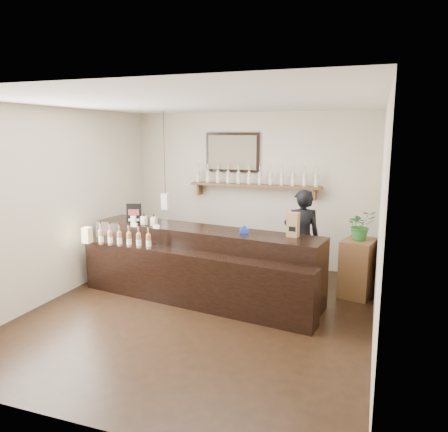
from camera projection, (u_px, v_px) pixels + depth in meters
ground at (200, 313)px, 5.99m from camera, size 5.00×5.00×0.00m
room_shell at (198, 190)px, 5.67m from camera, size 5.00×5.00×5.00m
back_wall_decor at (241, 171)px, 7.91m from camera, size 2.66×0.96×1.69m
counter at (199, 266)px, 6.50m from camera, size 3.72×1.51×1.20m
promo_sign at (134, 214)px, 6.80m from camera, size 0.23×0.10×0.33m
paper_bag at (293, 225)px, 5.96m from camera, size 0.17×0.14×0.34m
tape_dispenser at (244, 230)px, 6.21m from camera, size 0.13×0.09×0.11m
side_cabinet at (358, 268)px, 6.57m from camera, size 0.57×0.68×0.87m
potted_plant at (361, 225)px, 6.44m from camera, size 0.51×0.49×0.45m
shopkeeper at (302, 232)px, 6.90m from camera, size 0.75×0.61×1.78m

